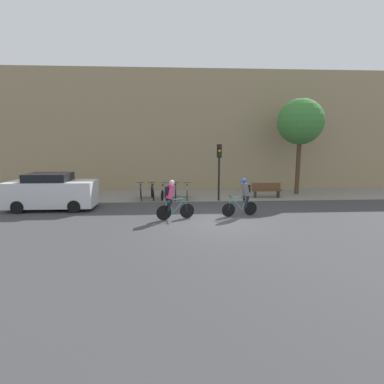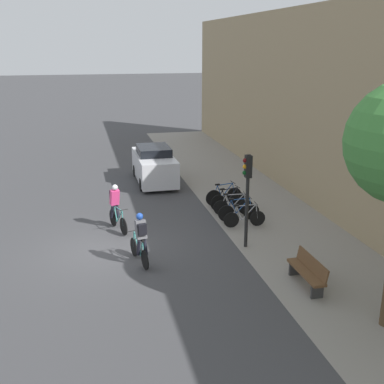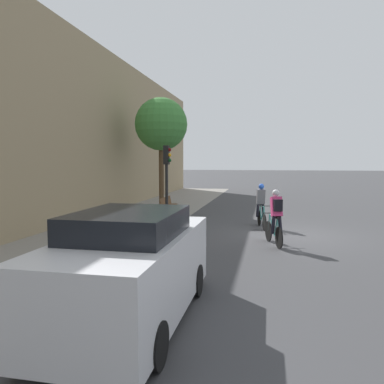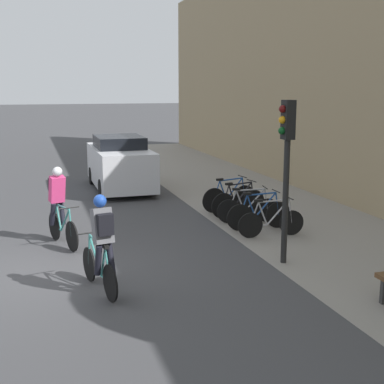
# 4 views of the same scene
# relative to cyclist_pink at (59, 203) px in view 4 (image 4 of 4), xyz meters

# --- Properties ---
(ground) EXTENTS (200.00, 200.00, 0.00)m
(ground) POSITION_rel_cyclist_pink_xyz_m (1.93, -0.54, -0.95)
(ground) COLOR #3D3D3F
(kerb_strip) EXTENTS (44.00, 4.50, 0.01)m
(kerb_strip) POSITION_rel_cyclist_pink_xyz_m (1.93, 6.21, -0.94)
(kerb_strip) COLOR gray
(kerb_strip) RESTS_ON ground
(cyclist_pink) EXTENTS (1.69, 0.64, 1.78)m
(cyclist_pink) POSITION_rel_cyclist_pink_xyz_m (0.00, 0.00, 0.00)
(cyclist_pink) COLOR black
(cyclist_pink) RESTS_ON ground
(cyclist_grey) EXTENTS (1.71, 0.57, 1.76)m
(cyclist_grey) POSITION_rel_cyclist_pink_xyz_m (3.33, 0.52, 0.00)
(cyclist_grey) COLOR black
(cyclist_grey) RESTS_ON ground
(parked_bike_0) EXTENTS (0.46, 1.70, 0.99)m
(parked_bike_0) POSITION_rel_cyclist_pink_xyz_m (-1.88, 4.85, -0.53)
(parked_bike_0) COLOR black
(parked_bike_0) RESTS_ON ground
(parked_bike_1) EXTENTS (0.46, 1.67, 0.99)m
(parked_bike_1) POSITION_rel_cyclist_pink_xyz_m (-1.19, 4.85, -0.53)
(parked_bike_1) COLOR black
(parked_bike_1) RESTS_ON ground
(parked_bike_2) EXTENTS (0.46, 1.65, 0.95)m
(parked_bike_2) POSITION_rel_cyclist_pink_xyz_m (-0.50, 4.85, -0.56)
(parked_bike_2) COLOR black
(parked_bike_2) RESTS_ON ground
(parked_bike_3) EXTENTS (0.46, 1.72, 0.97)m
(parked_bike_3) POSITION_rel_cyclist_pink_xyz_m (0.20, 4.85, -0.54)
(parked_bike_3) COLOR black
(parked_bike_3) RESTS_ON ground
(parked_bike_4) EXTENTS (0.46, 1.66, 0.94)m
(parked_bike_4) POSITION_rel_cyclist_pink_xyz_m (0.90, 4.85, -0.56)
(parked_bike_4) COLOR black
(parked_bike_4) RESTS_ON ground
(traffic_light_pole) EXTENTS (0.26, 0.30, 3.28)m
(traffic_light_pole) POSITION_rel_cyclist_pink_xyz_m (2.73, 4.25, 1.34)
(traffic_light_pole) COLOR black
(traffic_light_pole) RESTS_ON ground
(parked_car) EXTENTS (4.30, 1.84, 1.85)m
(parked_car) POSITION_rel_cyclist_pink_xyz_m (-6.09, 2.42, -0.05)
(parked_car) COLOR silver
(parked_car) RESTS_ON ground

